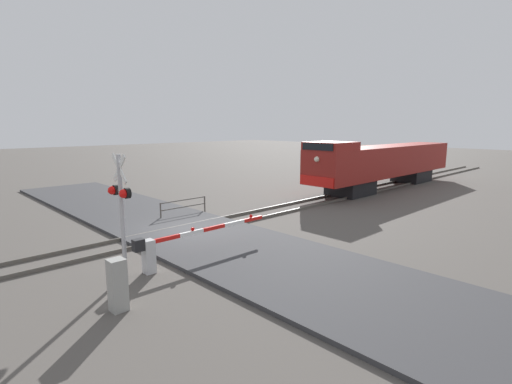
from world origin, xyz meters
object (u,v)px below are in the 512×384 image
at_px(crossing_gate, 168,246).
at_px(guard_railing, 184,205).
at_px(locomotive, 384,162).
at_px(utility_cabinet, 118,285).
at_px(crossing_signal, 121,201).

relative_size(crossing_gate, guard_railing, 2.01).
xyz_separation_m(locomotive, utility_cabinet, (5.34, -24.30, -1.31)).
distance_m(crossing_signal, guard_railing, 8.76).
bearing_deg(utility_cabinet, crossing_gate, 124.94).
bearing_deg(crossing_signal, guard_railing, 133.76).
xyz_separation_m(crossing_signal, guard_railing, (-5.91, 6.17, -1.92)).
bearing_deg(crossing_signal, utility_cabinet, -28.72).
height_order(crossing_gate, utility_cabinet, utility_cabinet).
height_order(locomotive, utility_cabinet, locomotive).
distance_m(crossing_signal, crossing_gate, 2.31).
height_order(crossing_gate, guard_railing, crossing_gate).
height_order(crossing_signal, crossing_gate, crossing_signal).
xyz_separation_m(crossing_gate, utility_cabinet, (1.87, -2.68, -0.07)).
distance_m(crossing_signal, utility_cabinet, 3.08).
height_order(locomotive, crossing_gate, locomotive).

